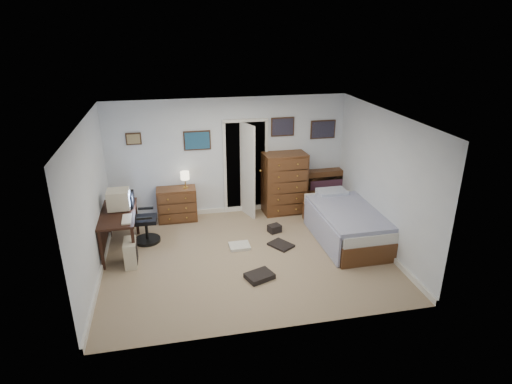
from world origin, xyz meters
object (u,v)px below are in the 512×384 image
low_dresser (177,204)px  tall_dresser (284,183)px  office_chair (143,223)px  computer_desk (114,222)px  bed (346,223)px

low_dresser → tall_dresser: 2.32m
low_dresser → office_chair: bearing=-127.6°
tall_dresser → low_dresser: bearing=175.9°
computer_desk → tall_dresser: size_ratio=0.99×
computer_desk → office_chair: bearing=27.2°
bed → tall_dresser: bearing=118.9°
low_dresser → bed: (3.14, -1.48, -0.03)m
computer_desk → office_chair: 0.57m
computer_desk → bed: (4.27, -0.38, -0.26)m
computer_desk → office_chair: (0.48, 0.25, -0.19)m
office_chair → low_dresser: (0.66, 0.85, -0.03)m
tall_dresser → bed: 1.71m
office_chair → bed: (3.80, -0.64, -0.06)m
low_dresser → bed: low_dresser is taller
computer_desk → low_dresser: size_ratio=1.65×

